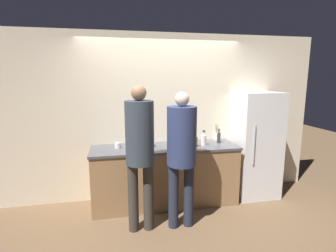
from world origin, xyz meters
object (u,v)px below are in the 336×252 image
fruit_bowl (145,143)px  bottle_dark (219,137)px  bottle_clear (204,140)px  utensil_crock (216,136)px  person_center (182,148)px  cup_white (118,145)px  refrigerator (255,145)px  bottle_amber (195,142)px  person_left (140,146)px

fruit_bowl → bottle_dark: (1.18, -0.01, 0.04)m
bottle_clear → bottle_dark: (0.29, 0.10, -0.00)m
utensil_crock → bottle_dark: 0.22m
person_center → fruit_bowl: size_ratio=6.37×
cup_white → utensil_crock: bearing=7.5°
bottle_clear → bottle_dark: bottle_clear is taller
utensil_crock → refrigerator: bearing=-22.0°
bottle_clear → refrigerator: bearing=4.8°
refrigerator → bottle_amber: 1.09m
bottle_amber → bottle_dark: bearing=21.8°
bottle_clear → person_center: bearing=-129.2°
bottle_clear → fruit_bowl: bearing=172.9°
person_center → refrigerator: bearing=26.3°
person_left → bottle_dark: (1.31, 0.70, -0.11)m
refrigerator → fruit_bowl: bearing=178.9°
refrigerator → utensil_crock: refrigerator is taller
bottle_clear → cup_white: bottle_clear is taller
refrigerator → utensil_crock: bearing=158.0°
bottle_dark → bottle_amber: 0.47m
fruit_bowl → utensil_crock: utensil_crock is taller
refrigerator → person_left: 2.07m
fruit_bowl → bottle_clear: size_ratio=1.20×
person_left → utensil_crock: 1.64m
refrigerator → person_center: bearing=-153.7°
refrigerator → bottle_clear: 0.93m
fruit_bowl → bottle_clear: 0.90m
refrigerator → bottle_dark: size_ratio=7.58×
person_center → bottle_dark: (0.80, 0.73, -0.07)m
bottle_clear → bottle_dark: 0.30m
bottle_dark → bottle_amber: size_ratio=1.04×
bottle_dark → cup_white: bearing=-180.0°
person_left → cup_white: 0.76m
person_left → fruit_bowl: bearing=79.1°
person_left → bottle_amber: (0.87, 0.53, -0.11)m
refrigerator → person_center: size_ratio=0.97×
utensil_crock → person_center: bearing=-131.8°
person_left → person_center: (0.52, -0.02, -0.04)m
person_center → bottle_dark: bearing=42.5°
fruit_bowl → bottle_dark: bottle_dark is taller
utensil_crock → bottle_dark: size_ratio=1.15×
utensil_crock → cup_white: (-1.61, -0.21, -0.03)m
fruit_bowl → bottle_amber: bottle_amber is taller
fruit_bowl → utensil_crock: (1.22, 0.20, 0.02)m
fruit_bowl → bottle_amber: bearing=-14.0°
person_left → bottle_amber: bearing=31.1°
refrigerator → fruit_bowl: (-1.80, 0.03, 0.11)m
utensil_crock → cup_white: size_ratio=2.98×
person_left → person_center: size_ratio=1.05×
person_left → bottle_amber: 1.03m
fruit_bowl → cup_white: fruit_bowl is taller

